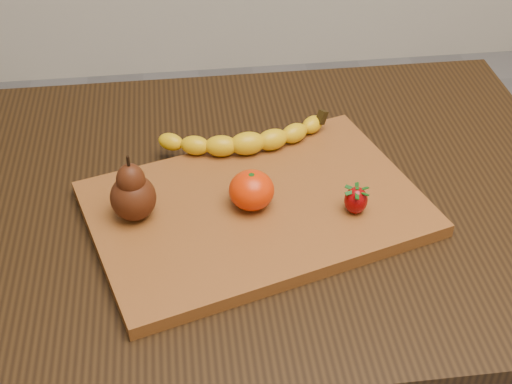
{
  "coord_description": "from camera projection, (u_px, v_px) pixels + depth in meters",
  "views": [
    {
      "loc": [
        -0.08,
        -0.8,
        1.41
      ],
      "look_at": [
        0.01,
        -0.05,
        0.8
      ],
      "focal_mm": 50.0,
      "sensor_mm": 36.0,
      "label": 1
    }
  ],
  "objects": [
    {
      "name": "strawberry",
      "position": [
        356.0,
        199.0,
        0.97
      ],
      "size": [
        0.04,
        0.04,
        0.04
      ],
      "primitive_type": null,
      "rotation": [
        0.0,
        0.0,
        0.3
      ],
      "color": "#820305",
      "rests_on": "cutting_board"
    },
    {
      "name": "pear",
      "position": [
        132.0,
        187.0,
        0.94
      ],
      "size": [
        0.07,
        0.07,
        0.1
      ],
      "primitive_type": null,
      "rotation": [
        0.0,
        0.0,
        -0.08
      ],
      "color": "#411A0A",
      "rests_on": "cutting_board"
    },
    {
      "name": "table",
      "position": [
        245.0,
        243.0,
        1.1
      ],
      "size": [
        1.0,
        0.7,
        0.76
      ],
      "color": "black",
      "rests_on": "ground"
    },
    {
      "name": "mandarin",
      "position": [
        252.0,
        190.0,
        0.97
      ],
      "size": [
        0.07,
        0.07,
        0.05
      ],
      "primitive_type": "ellipsoid",
      "rotation": [
        0.0,
        0.0,
        0.18
      ],
      "color": "red",
      "rests_on": "cutting_board"
    },
    {
      "name": "cutting_board",
      "position": [
        256.0,
        209.0,
        1.0
      ],
      "size": [
        0.52,
        0.42,
        0.02
      ],
      "primitive_type": "cube",
      "rotation": [
        0.0,
        0.0,
        0.29
      ],
      "color": "brown",
      "rests_on": "table"
    },
    {
      "name": "banana",
      "position": [
        247.0,
        143.0,
        1.07
      ],
      "size": [
        0.23,
        0.08,
        0.04
      ],
      "primitive_type": null,
      "rotation": [
        0.0,
        0.0,
        0.09
      ],
      "color": "#E3B50A",
      "rests_on": "cutting_board"
    }
  ]
}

